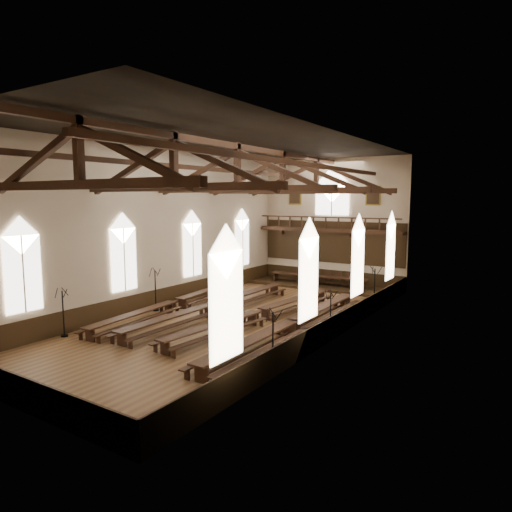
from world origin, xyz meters
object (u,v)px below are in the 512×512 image
Objects in this scene: refectory_row_a at (175,303)px; refectory_row_b at (214,306)px; candelabrum_right_mid at (330,321)px; candelabrum_left_mid at (156,298)px; high_table at (318,277)px; candelabrum_left_far at (214,283)px; dais at (318,286)px; refectory_row_d at (292,324)px; candelabrum_right_far at (374,295)px; candelabrum_left_near at (64,322)px; candelabrum_right_near at (273,352)px; refectory_row_c at (259,313)px.

refectory_row_a is 0.98× the size of refectory_row_b.
candelabrum_left_mid is at bearing -173.88° from candelabrum_right_mid.
high_table is 3.40× the size of candelabrum_right_mid.
dais is at bearing 51.70° from candelabrum_left_far.
candelabrum_right_far reaches higher than refectory_row_d.
candelabrum_right_far is (10.02, 7.40, 0.29)m from refectory_row_a.
dais is at bearing 75.96° from high_table.
candelabrum_left_near is 11.25m from candelabrum_right_near.
refectory_row_a reaches higher than dais.
candelabrum_right_far is at bearing 78.76° from refectory_row_d.
candelabrum_right_far is (7.42, 6.85, 0.26)m from refectory_row_b.
refectory_row_d reaches higher than refectory_row_b.
refectory_row_a is 5.74× the size of candelabrum_left_near.
candelabrum_left_mid is 1.15× the size of candelabrum_right_mid.
candelabrum_left_far is at bearing 148.73° from refectory_row_d.
refectory_row_b is 8.33m from candelabrum_left_near.
refectory_row_a is 8.46m from refectory_row_d.
candelabrum_right_near is (10.02, -5.09, 0.25)m from refectory_row_a.
candelabrum_left_mid reaches higher than dais.
refectory_row_b is 3.14m from refectory_row_c.
refectory_row_c reaches higher than refectory_row_a.
dais is 7.41m from candelabrum_right_far.
candelabrum_left_mid reaches higher than refectory_row_a.
candelabrum_right_near reaches higher than dais.
refectory_row_a is 0.95× the size of refectory_row_d.
refectory_row_d is at bearing -3.74° from refectory_row_a.
refectory_row_a is at bearing -78.34° from candelabrum_left_far.
high_table is at bearing 51.70° from candelabrum_left_far.
candelabrum_right_far is at bearing 57.72° from refectory_row_c.
candelabrum_right_far is at bearing -36.17° from dais.
refectory_row_d is 1.89× the size of high_table.
candelabrum_right_far is (0.00, 12.49, 0.04)m from candelabrum_right_near.
high_table is at bearing 109.56° from refectory_row_d.
candelabrum_left_mid is (-5.15, -12.34, -0.01)m from high_table.
candelabrum_right_mid is at bearing -0.32° from refectory_row_c.
candelabrum_right_near is 5.69m from candelabrum_right_mid.
refectory_row_a is at bearing -143.56° from candelabrum_right_far.
candelabrum_left_mid and candelabrum_right_far have the same top height.
refectory_row_b is 5.94m from refectory_row_d.
refectory_row_c is 5.36× the size of candelabrum_right_far.
candelabrum_left_far is (0.00, 12.15, 0.09)m from candelabrum_left_near.
candelabrum_right_near is at bearing -90.00° from candelabrum_right_mid.
refectory_row_d is 6.45× the size of candelabrum_right_mid.
refectory_row_d is (2.70, -1.18, 0.06)m from refectory_row_c.
high_table is at bearing -104.04° from dais.
candelabrum_right_near is (4.28, -5.72, 0.24)m from refectory_row_c.
refectory_row_a is 1.25× the size of dais.
refectory_row_b is 1.28× the size of dais.
refectory_row_d is at bearing -70.44° from dais.
candelabrum_left_far is at bearing 90.00° from candelabrum_left_near.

